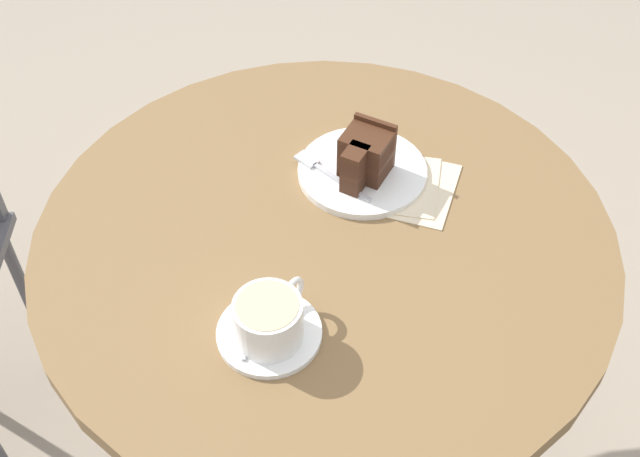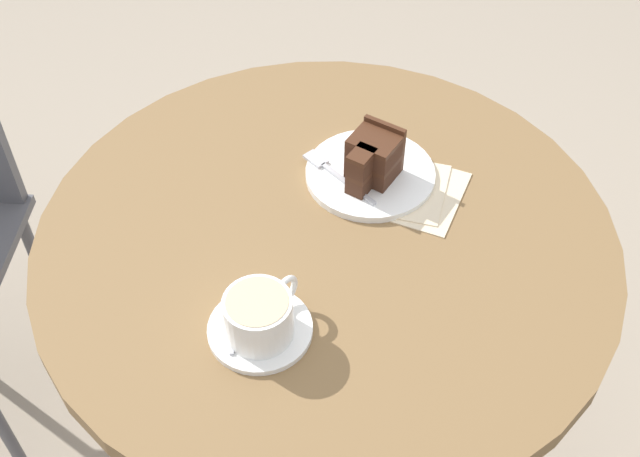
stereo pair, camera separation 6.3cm
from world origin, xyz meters
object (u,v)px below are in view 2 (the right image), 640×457
object	(u,v)px
cake_plate	(370,174)
napkin	(407,190)
fork	(332,172)
saucer	(260,329)
teaspoon	(237,311)
cake_slice	(373,158)
coffee_cup	(259,315)

from	to	relation	value
cake_plate	napkin	world-z (taller)	cake_plate
fork	napkin	bearing A→B (deg)	-144.80
saucer	fork	world-z (taller)	fork
cake_plate	fork	size ratio (longest dim) A/B	1.33
fork	teaspoon	bearing A→B (deg)	112.80
cake_slice	saucer	bearing A→B (deg)	-170.67
coffee_cup	cake_plate	bearing A→B (deg)	10.99
cake_plate	teaspoon	bearing A→B (deg)	-176.56
saucer	napkin	size ratio (longest dim) A/B	0.70
saucer	teaspoon	size ratio (longest dim) A/B	1.52
coffee_cup	fork	xyz separation A→B (m)	(0.30, 0.11, -0.03)
coffee_cup	fork	world-z (taller)	coffee_cup
fork	napkin	xyz separation A→B (m)	(0.05, -0.11, -0.01)
teaspoon	cake_plate	distance (m)	0.34
cake_plate	cake_slice	xyz separation A→B (m)	(-0.01, -0.01, 0.04)
teaspoon	cake_slice	bearing A→B (deg)	-34.46
coffee_cup	teaspoon	distance (m)	0.06
coffee_cup	cake_plate	world-z (taller)	coffee_cup
saucer	coffee_cup	bearing A→B (deg)	-128.07
saucer	coffee_cup	size ratio (longest dim) A/B	1.14
saucer	napkin	bearing A→B (deg)	-0.47
saucer	cake_slice	bearing A→B (deg)	9.33
saucer	fork	xyz separation A→B (m)	(0.29, 0.11, 0.01)
cake_plate	cake_slice	bearing A→B (deg)	-133.85
saucer	cake_plate	bearing A→B (deg)	10.34
teaspoon	napkin	distance (m)	0.35
saucer	teaspoon	distance (m)	0.04
teaspoon	fork	size ratio (longest dim) A/B	0.60
teaspoon	cake_plate	bearing A→B (deg)	-33.27
cake_plate	napkin	distance (m)	0.06
cake_plate	napkin	bearing A→B (deg)	-80.79
coffee_cup	cake_slice	xyz separation A→B (m)	(0.33, 0.06, 0.01)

